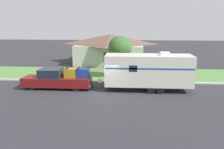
% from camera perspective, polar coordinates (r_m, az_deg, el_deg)
% --- Properties ---
extents(ground_plane, '(120.00, 120.00, 0.00)m').
position_cam_1_polar(ground_plane, '(19.08, -2.09, -4.99)').
color(ground_plane, '#2D2D33').
extents(curb_strip, '(80.00, 0.30, 0.14)m').
position_cam_1_polar(curb_strip, '(22.63, -1.09, -1.83)').
color(curb_strip, beige).
rests_on(curb_strip, ground_plane).
extents(lawn_strip, '(80.00, 7.00, 0.03)m').
position_cam_1_polar(lawn_strip, '(26.17, -0.38, 0.14)').
color(lawn_strip, '#568442').
rests_on(lawn_strip, ground_plane).
extents(house_across_street, '(10.40, 8.64, 4.30)m').
position_cam_1_polar(house_across_street, '(33.48, -0.60, 6.89)').
color(house_across_street, '#B2B2A8').
rests_on(house_across_street, ground_plane).
extents(pickup_truck, '(6.42, 1.91, 2.00)m').
position_cam_1_polar(pickup_truck, '(21.01, -13.93, -1.17)').
color(pickup_truck, black).
rests_on(pickup_truck, ground_plane).
extents(travel_trailer, '(8.87, 2.33, 3.51)m').
position_cam_1_polar(travel_trailer, '(19.86, 9.45, 1.15)').
color(travel_trailer, black).
rests_on(travel_trailer, ground_plane).
extents(mailbox, '(0.48, 0.20, 1.41)m').
position_cam_1_polar(mailbox, '(23.35, 7.44, 1.08)').
color(mailbox, brown).
rests_on(mailbox, ground_plane).
extents(tree_in_yard, '(2.56, 2.56, 4.66)m').
position_cam_1_polar(tree_in_yard, '(23.83, 2.09, 7.00)').
color(tree_in_yard, brown).
rests_on(tree_in_yard, ground_plane).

